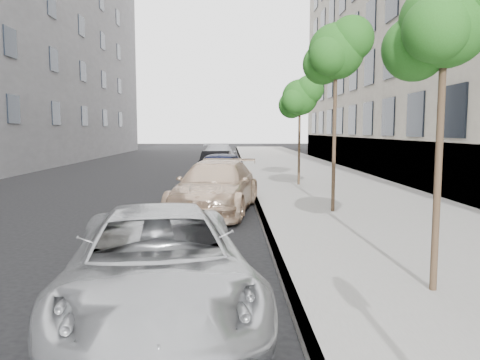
{
  "coord_description": "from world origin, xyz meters",
  "views": [
    {
      "loc": [
        0.31,
        -4.89,
        2.4
      ],
      "look_at": [
        0.49,
        3.56,
        1.5
      ],
      "focal_mm": 35.0,
      "sensor_mm": 36.0,
      "label": 1
    }
  ],
  "objects_px": {
    "tree_near": "(447,23)",
    "suv": "(216,187)",
    "sedan_rear": "(219,156)",
    "tree_far": "(300,97)",
    "minivan": "(158,263)",
    "sedan_black": "(216,164)",
    "tree_mid": "(337,51)",
    "sedan_blue": "(220,171)"
  },
  "relations": [
    {
      "from": "tree_near",
      "to": "suv",
      "type": "xyz_separation_m",
      "value": [
        -3.33,
        7.23,
        -3.08
      ]
    },
    {
      "from": "sedan_rear",
      "to": "tree_far",
      "type": "bearing_deg",
      "value": -78.03
    },
    {
      "from": "minivan",
      "to": "sedan_black",
      "type": "height_order",
      "value": "minivan"
    },
    {
      "from": "tree_mid",
      "to": "suv",
      "type": "bearing_deg",
      "value": 167.62
    },
    {
      "from": "tree_far",
      "to": "suv",
      "type": "bearing_deg",
      "value": -119.97
    },
    {
      "from": "tree_far",
      "to": "minivan",
      "type": "bearing_deg",
      "value": -105.97
    },
    {
      "from": "sedan_black",
      "to": "tree_near",
      "type": "bearing_deg",
      "value": -74.11
    },
    {
      "from": "minivan",
      "to": "sedan_rear",
      "type": "relative_size",
      "value": 0.97
    },
    {
      "from": "tree_mid",
      "to": "sedan_rear",
      "type": "bearing_deg",
      "value": 101.63
    },
    {
      "from": "suv",
      "to": "sedan_black",
      "type": "distance_m",
      "value": 10.29
    },
    {
      "from": "sedan_blue",
      "to": "tree_near",
      "type": "bearing_deg",
      "value": -66.67
    },
    {
      "from": "tree_mid",
      "to": "sedan_rear",
      "type": "height_order",
      "value": "tree_mid"
    },
    {
      "from": "sedan_blue",
      "to": "sedan_black",
      "type": "xyz_separation_m",
      "value": [
        -0.32,
        4.87,
        -0.09
      ]
    },
    {
      "from": "sedan_blue",
      "to": "sedan_black",
      "type": "bearing_deg",
      "value": 102.29
    },
    {
      "from": "tree_mid",
      "to": "sedan_rear",
      "type": "xyz_separation_m",
      "value": [
        -3.61,
        17.52,
        -3.78
      ]
    },
    {
      "from": "tree_near",
      "to": "sedan_blue",
      "type": "relative_size",
      "value": 1.0
    },
    {
      "from": "tree_mid",
      "to": "suv",
      "type": "xyz_separation_m",
      "value": [
        -3.33,
        0.73,
        -3.78
      ]
    },
    {
      "from": "sedan_rear",
      "to": "tree_near",
      "type": "bearing_deg",
      "value": -87.61
    },
    {
      "from": "suv",
      "to": "sedan_rear",
      "type": "xyz_separation_m",
      "value": [
        -0.28,
        16.79,
        -0.0
      ]
    },
    {
      "from": "minivan",
      "to": "sedan_blue",
      "type": "height_order",
      "value": "sedan_blue"
    },
    {
      "from": "tree_near",
      "to": "tree_mid",
      "type": "distance_m",
      "value": 6.54
    },
    {
      "from": "tree_near",
      "to": "minivan",
      "type": "relative_size",
      "value": 0.9
    },
    {
      "from": "sedan_black",
      "to": "sedan_rear",
      "type": "height_order",
      "value": "sedan_rear"
    },
    {
      "from": "tree_far",
      "to": "sedan_blue",
      "type": "xyz_separation_m",
      "value": [
        -3.33,
        -0.36,
        -2.99
      ]
    },
    {
      "from": "tree_mid",
      "to": "tree_near",
      "type": "bearing_deg",
      "value": -90.0
    },
    {
      "from": "sedan_black",
      "to": "sedan_rear",
      "type": "relative_size",
      "value": 0.79
    },
    {
      "from": "sedan_rear",
      "to": "suv",
      "type": "bearing_deg",
      "value": -95.19
    },
    {
      "from": "tree_mid",
      "to": "suv",
      "type": "relative_size",
      "value": 1.03
    },
    {
      "from": "suv",
      "to": "minivan",
      "type": "bearing_deg",
      "value": -84.28
    },
    {
      "from": "minivan",
      "to": "sedan_rear",
      "type": "xyz_separation_m",
      "value": [
        0.25,
        24.49,
        0.06
      ]
    },
    {
      "from": "tree_near",
      "to": "sedan_rear",
      "type": "relative_size",
      "value": 0.87
    },
    {
      "from": "tree_near",
      "to": "sedan_blue",
      "type": "xyz_separation_m",
      "value": [
        -3.33,
        12.64,
        -3.07
      ]
    },
    {
      "from": "tree_near",
      "to": "sedan_black",
      "type": "relative_size",
      "value": 1.1
    },
    {
      "from": "tree_far",
      "to": "minivan",
      "type": "height_order",
      "value": "tree_far"
    },
    {
      "from": "tree_near",
      "to": "minivan",
      "type": "bearing_deg",
      "value": -173.02
    },
    {
      "from": "tree_near",
      "to": "tree_mid",
      "type": "xyz_separation_m",
      "value": [
        0.0,
        6.5,
        0.7
      ]
    },
    {
      "from": "tree_mid",
      "to": "sedan_blue",
      "type": "distance_m",
      "value": 7.93
    },
    {
      "from": "tree_far",
      "to": "tree_near",
      "type": "bearing_deg",
      "value": -90.0
    },
    {
      "from": "tree_far",
      "to": "suv",
      "type": "height_order",
      "value": "tree_far"
    },
    {
      "from": "tree_far",
      "to": "sedan_black",
      "type": "xyz_separation_m",
      "value": [
        -3.64,
        4.51,
        -3.08
      ]
    },
    {
      "from": "sedan_rear",
      "to": "sedan_blue",
      "type": "bearing_deg",
      "value": -94.74
    },
    {
      "from": "suv",
      "to": "sedan_blue",
      "type": "relative_size",
      "value": 1.15
    }
  ]
}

